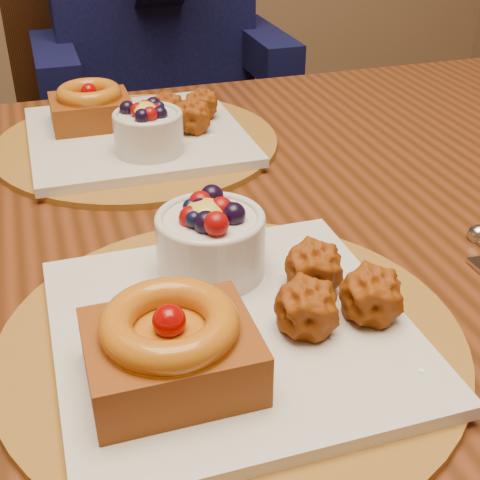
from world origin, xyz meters
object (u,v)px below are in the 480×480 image
object	(u,v)px
dining_table	(176,278)
place_setting_near	(226,312)
place_setting_far	(135,130)
chair_far	(136,136)

from	to	relation	value
dining_table	place_setting_near	distance (m)	0.24
dining_table	place_setting_near	bearing A→B (deg)	-90.93
dining_table	place_setting_far	bearing A→B (deg)	90.67
chair_far	place_setting_near	bearing A→B (deg)	-94.94
place_setting_far	chair_far	distance (m)	0.60
chair_far	dining_table	bearing A→B (deg)	-95.99
place_setting_near	chair_far	world-z (taller)	chair_far
place_setting_far	chair_far	xyz separation A→B (m)	(0.08, 0.55, -0.23)
place_setting_far	chair_far	world-z (taller)	chair_far
place_setting_near	chair_far	xyz separation A→B (m)	(0.08, 0.98, -0.23)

